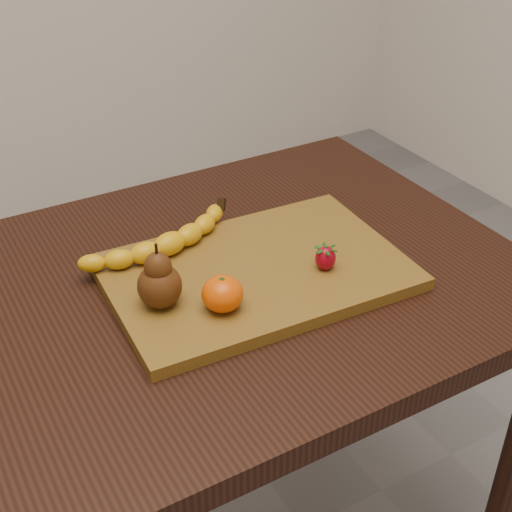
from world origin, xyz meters
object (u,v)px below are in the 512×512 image
table (206,331)px  mandarin (222,294)px  cutting_board (256,272)px  pear (159,275)px

table → mandarin: (-0.02, -0.10, 0.14)m
cutting_board → mandarin: 0.12m
mandarin → table: bearing=80.3°
pear → mandarin: (0.07, -0.05, -0.02)m
mandarin → pear: bearing=143.6°
table → mandarin: size_ratio=16.85×
table → mandarin: bearing=-99.7°
pear → mandarin: bearing=-36.4°
table → cutting_board: (0.08, -0.03, 0.11)m
cutting_board → pear: 0.17m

